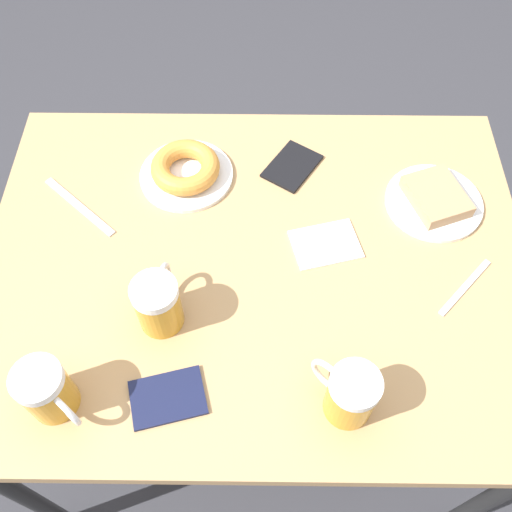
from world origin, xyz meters
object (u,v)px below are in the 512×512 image
object	(u,v)px
fork	(465,287)
passport_far_edge	(292,166)
plate_with_donut	(186,170)
beer_mug_left	(158,303)
napkin_folded	(326,244)
knife	(79,206)
beer_mug_center	(350,394)
passport_near_edge	(168,398)
plate_with_cake	(435,199)
beer_mug_right	(47,391)

from	to	relation	value
fork	passport_far_edge	world-z (taller)	passport_far_edge
plate_with_donut	passport_far_edge	xyz separation A→B (m)	(-0.03, 0.23, -0.02)
beer_mug_left	fork	distance (m)	0.58
napkin_folded	knife	distance (m)	0.52
beer_mug_center	napkin_folded	bearing A→B (deg)	-177.33
napkin_folded	passport_near_edge	size ratio (longest dim) A/B	1.06
plate_with_cake	passport_far_edge	bearing A→B (deg)	-108.50
fork	knife	bearing A→B (deg)	-103.58
beer_mug_right	napkin_folded	size ratio (longest dim) A/B	0.76
fork	plate_with_donut	bearing A→B (deg)	-116.15
beer_mug_right	passport_near_edge	size ratio (longest dim) A/B	0.81
beer_mug_center	knife	xyz separation A→B (m)	(-0.42, -0.53, -0.06)
napkin_folded	beer_mug_right	bearing A→B (deg)	-55.16
plate_with_cake	knife	xyz separation A→B (m)	(0.02, -0.75, -0.01)
beer_mug_left	napkin_folded	xyz separation A→B (m)	(-0.17, 0.31, -0.06)
beer_mug_right	fork	xyz separation A→B (m)	(-0.23, 0.74, -0.06)
passport_far_edge	beer_mug_center	bearing A→B (deg)	8.27
beer_mug_right	knife	size ratio (longest dim) A/B	0.67
beer_mug_center	passport_far_edge	size ratio (longest dim) A/B	0.76
plate_with_donut	beer_mug_center	bearing A→B (deg)	31.39
fork	passport_near_edge	bearing A→B (deg)	-67.83
knife	passport_near_edge	bearing A→B (deg)	28.77
beer_mug_center	beer_mug_right	size ratio (longest dim) A/B	1.00
plate_with_cake	passport_far_edge	distance (m)	0.31
passport_far_edge	napkin_folded	bearing A→B (deg)	16.83
plate_with_donut	beer_mug_right	distance (m)	0.54
plate_with_cake	beer_mug_center	distance (m)	0.49
beer_mug_center	passport_far_edge	bearing A→B (deg)	-171.73
beer_mug_right	passport_far_edge	xyz separation A→B (m)	(-0.54, 0.41, -0.05)
beer_mug_left	beer_mug_center	distance (m)	0.37
beer_mug_right	plate_with_donut	bearing A→B (deg)	160.35
beer_mug_center	beer_mug_right	xyz separation A→B (m)	(0.00, -0.49, 0.00)
plate_with_cake	napkin_folded	xyz separation A→B (m)	(0.11, -0.23, -0.01)
beer_mug_right	passport_far_edge	size ratio (longest dim) A/B	0.76
beer_mug_center	beer_mug_right	world-z (taller)	same
beer_mug_center	passport_near_edge	bearing A→B (deg)	-91.76
plate_with_donut	beer_mug_right	world-z (taller)	beer_mug_right
plate_with_donut	beer_mug_left	world-z (taller)	beer_mug_left
fork	knife	size ratio (longest dim) A/B	0.73
plate_with_donut	fork	size ratio (longest dim) A/B	1.60
napkin_folded	fork	size ratio (longest dim) A/B	1.20
napkin_folded	passport_far_edge	xyz separation A→B (m)	(-0.21, -0.06, 0.00)
passport_near_edge	beer_mug_left	bearing A→B (deg)	-171.05
plate_with_cake	passport_far_edge	size ratio (longest dim) A/B	1.33
plate_with_cake	napkin_folded	bearing A→B (deg)	-65.27
napkin_folded	passport_near_edge	world-z (taller)	passport_near_edge
passport_near_edge	passport_far_edge	bearing A→B (deg)	156.88
beer_mug_center	passport_far_edge	distance (m)	0.55
beer_mug_center	napkin_folded	xyz separation A→B (m)	(-0.33, -0.02, -0.06)
fork	passport_near_edge	size ratio (longest dim) A/B	0.88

